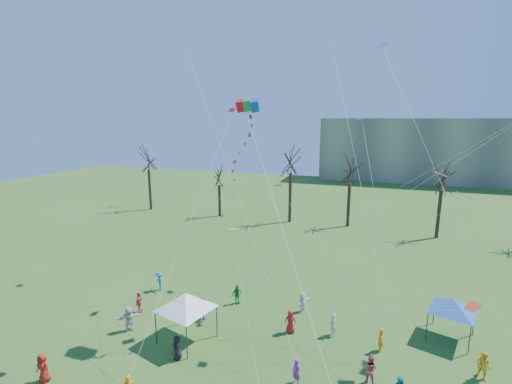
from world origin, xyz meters
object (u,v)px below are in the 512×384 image
(big_box_kite, at_px, (241,169))
(canopy_tent_white, at_px, (186,302))
(distant_building, at_px, (450,150))
(canopy_tent_blue, at_px, (453,305))

(big_box_kite, height_order, canopy_tent_white, big_box_kite)
(distant_building, distance_m, canopy_tent_blue, 71.03)
(big_box_kite, relative_size, canopy_tent_blue, 5.35)
(canopy_tent_white, bearing_deg, big_box_kite, 40.02)
(big_box_kite, height_order, canopy_tent_blue, big_box_kite)
(distant_building, bearing_deg, canopy_tent_blue, -99.45)
(distant_building, xyz_separation_m, canopy_tent_blue, (-11.64, -69.89, -5.02))
(canopy_tent_white, bearing_deg, distant_building, 69.16)
(big_box_kite, xyz_separation_m, canopy_tent_blue, (14.13, 3.31, -9.16))
(distant_building, bearing_deg, big_box_kite, -109.40)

